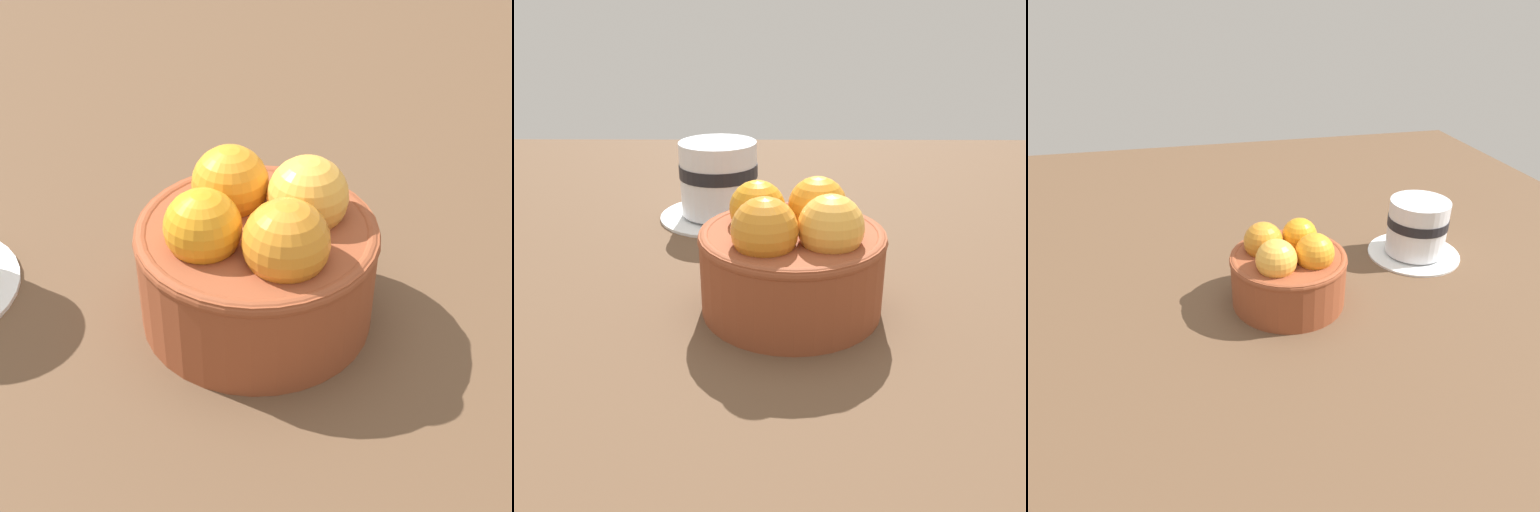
# 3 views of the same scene
# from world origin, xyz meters

# --- Properties ---
(ground_plane) EXTENTS (1.39, 1.17, 0.04)m
(ground_plane) POSITION_xyz_m (0.00, 0.00, -0.02)
(ground_plane) COLOR brown
(terracotta_bowl) EXTENTS (0.14, 0.14, 0.10)m
(terracotta_bowl) POSITION_xyz_m (0.00, -0.00, 0.04)
(terracotta_bowl) COLOR brown
(terracotta_bowl) RESTS_ON ground_plane
(coffee_cup) EXTENTS (0.13, 0.13, 0.08)m
(coffee_cup) POSITION_xyz_m (-0.07, 0.20, 0.04)
(coffee_cup) COLOR white
(coffee_cup) RESTS_ON ground_plane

